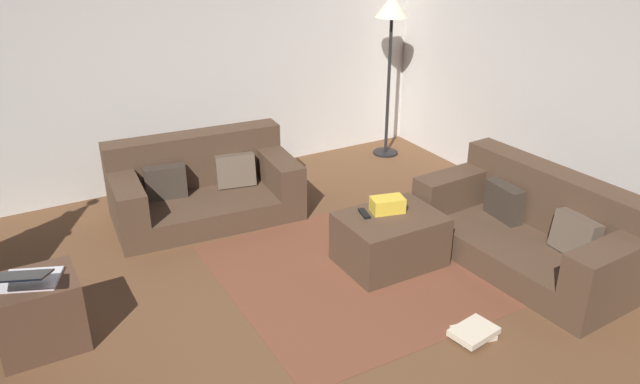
{
  "coord_description": "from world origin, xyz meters",
  "views": [
    {
      "loc": [
        -1.38,
        -2.83,
        2.62
      ],
      "look_at": [
        0.62,
        0.71,
        0.75
      ],
      "focal_mm": 35.19,
      "sensor_mm": 36.0,
      "label": 1
    }
  ],
  "objects_px": {
    "gift_box": "(387,205)",
    "book_stack": "(474,332)",
    "side_table": "(39,313)",
    "couch_right": "(534,230)",
    "laptop": "(27,278)",
    "couch_left": "(202,186)",
    "tv_remote": "(364,213)",
    "corner_lamp": "(392,19)",
    "ottoman": "(390,239)"
  },
  "relations": [
    {
      "from": "gift_box",
      "to": "book_stack",
      "type": "relative_size",
      "value": 0.76
    },
    {
      "from": "side_table",
      "to": "book_stack",
      "type": "height_order",
      "value": "side_table"
    },
    {
      "from": "couch_right",
      "to": "laptop",
      "type": "relative_size",
      "value": 3.48
    },
    {
      "from": "couch_left",
      "to": "tv_remote",
      "type": "bearing_deg",
      "value": 124.0
    },
    {
      "from": "side_table",
      "to": "corner_lamp",
      "type": "xyz_separation_m",
      "value": [
        3.91,
        1.74,
        1.27
      ]
    },
    {
      "from": "ottoman",
      "to": "side_table",
      "type": "relative_size",
      "value": 1.49
    },
    {
      "from": "gift_box",
      "to": "couch_left",
      "type": "bearing_deg",
      "value": 124.04
    },
    {
      "from": "tv_remote",
      "to": "couch_right",
      "type": "bearing_deg",
      "value": -15.41
    },
    {
      "from": "laptop",
      "to": "corner_lamp",
      "type": "xyz_separation_m",
      "value": [
        3.94,
        1.8,
        0.97
      ]
    },
    {
      "from": "tv_remote",
      "to": "laptop",
      "type": "bearing_deg",
      "value": -168.05
    },
    {
      "from": "couch_left",
      "to": "laptop",
      "type": "xyz_separation_m",
      "value": [
        -1.59,
        -1.37,
        0.27
      ]
    },
    {
      "from": "couch_left",
      "to": "side_table",
      "type": "relative_size",
      "value": 3.24
    },
    {
      "from": "couch_left",
      "to": "laptop",
      "type": "height_order",
      "value": "couch_left"
    },
    {
      "from": "tv_remote",
      "to": "corner_lamp",
      "type": "bearing_deg",
      "value": 64.57
    },
    {
      "from": "gift_box",
      "to": "laptop",
      "type": "distance_m",
      "value": 2.6
    },
    {
      "from": "side_table",
      "to": "laptop",
      "type": "distance_m",
      "value": 0.31
    },
    {
      "from": "tv_remote",
      "to": "corner_lamp",
      "type": "distance_m",
      "value": 2.65
    },
    {
      "from": "book_stack",
      "to": "corner_lamp",
      "type": "distance_m",
      "value": 3.69
    },
    {
      "from": "couch_left",
      "to": "tv_remote",
      "type": "distance_m",
      "value": 1.67
    },
    {
      "from": "gift_box",
      "to": "corner_lamp",
      "type": "relative_size",
      "value": 0.14
    },
    {
      "from": "ottoman",
      "to": "couch_left",
      "type": "bearing_deg",
      "value": 122.14
    },
    {
      "from": "couch_left",
      "to": "tv_remote",
      "type": "xyz_separation_m",
      "value": [
        0.82,
        -1.45,
        0.15
      ]
    },
    {
      "from": "couch_right",
      "to": "book_stack",
      "type": "xyz_separation_m",
      "value": [
        -1.08,
        -0.53,
        -0.24
      ]
    },
    {
      "from": "ottoman",
      "to": "tv_remote",
      "type": "height_order",
      "value": "tv_remote"
    },
    {
      "from": "side_table",
      "to": "laptop",
      "type": "xyz_separation_m",
      "value": [
        -0.02,
        -0.06,
        0.3
      ]
    },
    {
      "from": "tv_remote",
      "to": "book_stack",
      "type": "bearing_deg",
      "value": -71.39
    },
    {
      "from": "side_table",
      "to": "gift_box",
      "type": "bearing_deg",
      "value": -3.89
    },
    {
      "from": "ottoman",
      "to": "side_table",
      "type": "distance_m",
      "value": 2.57
    },
    {
      "from": "ottoman",
      "to": "gift_box",
      "type": "height_order",
      "value": "gift_box"
    },
    {
      "from": "couch_right",
      "to": "gift_box",
      "type": "xyz_separation_m",
      "value": [
        -0.99,
        0.62,
        0.2
      ]
    },
    {
      "from": "couch_left",
      "to": "gift_box",
      "type": "height_order",
      "value": "couch_left"
    },
    {
      "from": "couch_left",
      "to": "gift_box",
      "type": "bearing_deg",
      "value": 128.62
    },
    {
      "from": "couch_left",
      "to": "corner_lamp",
      "type": "height_order",
      "value": "corner_lamp"
    },
    {
      "from": "ottoman",
      "to": "gift_box",
      "type": "distance_m",
      "value": 0.28
    },
    {
      "from": "laptop",
      "to": "ottoman",
      "type": "bearing_deg",
      "value": -4.39
    },
    {
      "from": "couch_right",
      "to": "laptop",
      "type": "height_order",
      "value": "couch_right"
    },
    {
      "from": "couch_left",
      "to": "corner_lamp",
      "type": "distance_m",
      "value": 2.69
    },
    {
      "from": "ottoman",
      "to": "laptop",
      "type": "bearing_deg",
      "value": 175.61
    },
    {
      "from": "couch_right",
      "to": "corner_lamp",
      "type": "distance_m",
      "value": 2.84
    },
    {
      "from": "side_table",
      "to": "corner_lamp",
      "type": "distance_m",
      "value": 4.47
    },
    {
      "from": "gift_box",
      "to": "laptop",
      "type": "height_order",
      "value": "laptop"
    },
    {
      "from": "book_stack",
      "to": "couch_right",
      "type": "bearing_deg",
      "value": 26.35
    },
    {
      "from": "couch_left",
      "to": "side_table",
      "type": "bearing_deg",
      "value": 44.45
    },
    {
      "from": "gift_box",
      "to": "side_table",
      "type": "xyz_separation_m",
      "value": [
        -2.57,
        0.18,
        -0.23
      ]
    },
    {
      "from": "ottoman",
      "to": "book_stack",
      "type": "bearing_deg",
      "value": -93.67
    },
    {
      "from": "tv_remote",
      "to": "book_stack",
      "type": "height_order",
      "value": "tv_remote"
    },
    {
      "from": "corner_lamp",
      "to": "gift_box",
      "type": "bearing_deg",
      "value": -124.96
    },
    {
      "from": "book_stack",
      "to": "ottoman",
      "type": "bearing_deg",
      "value": 86.33
    },
    {
      "from": "ottoman",
      "to": "gift_box",
      "type": "xyz_separation_m",
      "value": [
        0.02,
        0.08,
        0.27
      ]
    },
    {
      "from": "couch_left",
      "to": "book_stack",
      "type": "distance_m",
      "value": 2.8
    }
  ]
}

